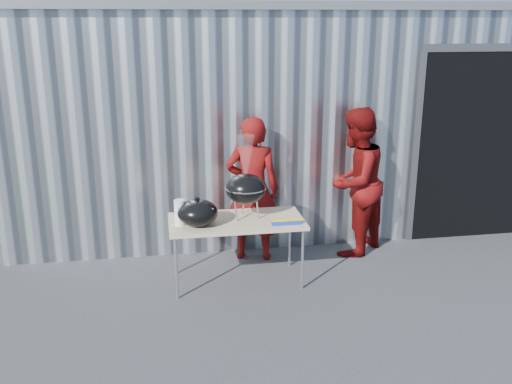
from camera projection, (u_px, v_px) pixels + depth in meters
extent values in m
plane|color=#323235|center=(289.00, 311.00, 5.90)|extent=(80.00, 80.00, 0.00)
cube|color=silver|center=(275.00, 102.00, 10.02)|extent=(8.00, 6.00, 3.00)
cube|color=slate|center=(276.00, 9.00, 9.56)|extent=(8.20, 6.20, 0.10)
cube|color=black|center=(479.00, 138.00, 8.20)|extent=(2.40, 1.20, 2.50)
cube|color=tan|center=(236.00, 221.00, 6.36)|extent=(1.50, 0.75, 0.04)
cylinder|color=silver|center=(177.00, 268.00, 6.07)|extent=(0.03, 0.03, 0.71)
cylinder|color=silver|center=(302.00, 259.00, 6.29)|extent=(0.03, 0.03, 0.71)
cylinder|color=silver|center=(175.00, 246.00, 6.66)|extent=(0.03, 0.03, 0.71)
cylinder|color=silver|center=(290.00, 239.00, 6.88)|extent=(0.03, 0.03, 0.71)
ellipsoid|color=black|center=(246.00, 189.00, 6.32)|extent=(0.45, 0.45, 0.34)
cylinder|color=silver|center=(246.00, 188.00, 6.32)|extent=(0.46, 0.46, 0.02)
cylinder|color=silver|center=(246.00, 187.00, 6.32)|extent=(0.43, 0.43, 0.01)
cylinder|color=silver|center=(244.00, 204.00, 6.52)|extent=(0.02, 0.02, 0.24)
cylinder|color=silver|center=(236.00, 210.00, 6.30)|extent=(0.02, 0.02, 0.24)
cylinder|color=silver|center=(257.00, 209.00, 6.34)|extent=(0.02, 0.02, 0.24)
cylinder|color=#C16245|center=(233.00, 186.00, 6.29)|extent=(0.02, 0.14, 0.02)
cylinder|color=#C16245|center=(237.00, 186.00, 6.30)|extent=(0.02, 0.14, 0.02)
cylinder|color=#C16245|center=(240.00, 186.00, 6.30)|extent=(0.02, 0.14, 0.02)
cylinder|color=#C16245|center=(244.00, 185.00, 6.31)|extent=(0.02, 0.14, 0.02)
cylinder|color=#C16245|center=(247.00, 185.00, 6.32)|extent=(0.02, 0.14, 0.02)
cylinder|color=#C16245|center=(251.00, 185.00, 6.32)|extent=(0.02, 0.14, 0.02)
cylinder|color=#C16245|center=(254.00, 185.00, 6.33)|extent=(0.02, 0.14, 0.02)
cylinder|color=#C16245|center=(258.00, 185.00, 6.33)|extent=(0.02, 0.14, 0.02)
cone|color=silver|center=(245.00, 160.00, 6.23)|extent=(0.20, 0.20, 0.55)
ellipsoid|color=black|center=(198.00, 213.00, 6.15)|extent=(0.44, 0.44, 0.29)
cylinder|color=black|center=(197.00, 199.00, 6.11)|extent=(0.05, 0.05, 0.03)
cylinder|color=white|center=(180.00, 212.00, 6.17)|extent=(0.12, 0.12, 0.28)
cube|color=white|center=(186.00, 212.00, 6.45)|extent=(0.20, 0.15, 0.10)
cube|color=#1936A6|center=(286.00, 223.00, 6.20)|extent=(0.32, 0.05, 0.05)
cube|color=yellow|center=(286.00, 220.00, 6.19)|extent=(0.32, 0.05, 0.01)
imported|color=#5D0A0A|center=(252.00, 189.00, 6.98)|extent=(0.74, 0.58, 1.80)
imported|color=#5D0A0A|center=(355.00, 182.00, 7.14)|extent=(1.15, 1.14, 1.87)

